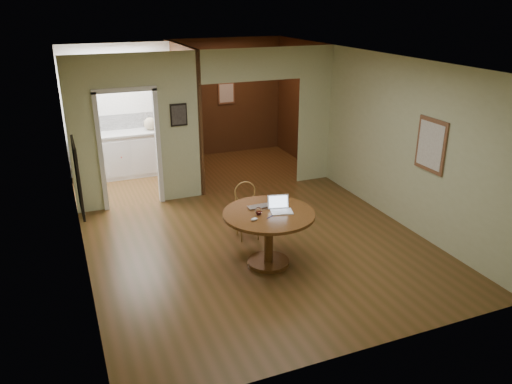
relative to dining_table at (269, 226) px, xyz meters
name	(u,v)px	position (x,y,z in m)	size (l,w,h in m)	color
floor	(264,250)	(0.10, 0.40, -0.59)	(5.00, 5.00, 0.00)	#4F3716
room_shell	(178,124)	(-0.37, 3.50, 0.70)	(5.20, 7.50, 5.00)	white
dining_table	(269,226)	(0.00, 0.00, 0.00)	(1.27, 1.27, 0.80)	brown
chair	(246,207)	(0.04, 0.95, -0.09)	(0.41, 0.41, 0.89)	olive
open_laptop	(280,207)	(0.17, 0.01, 0.27)	(0.33, 0.32, 0.21)	white
closed_laptop	(261,208)	(-0.05, 0.16, 0.22)	(0.33, 0.21, 0.03)	#ADAEB2
mouse	(254,219)	(-0.28, -0.17, 0.23)	(0.10, 0.05, 0.04)	white
wine_glass	(259,211)	(-0.16, -0.01, 0.26)	(0.10, 0.10, 0.11)	white
pen	(271,217)	(-0.03, -0.14, 0.21)	(0.01, 0.01, 0.15)	navy
kitchen_cabinet	(127,154)	(-1.25, 4.60, -0.12)	(2.06, 0.60, 0.94)	white
grocery_bag	(150,124)	(-0.71, 4.60, 0.48)	(0.27, 0.23, 0.27)	beige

